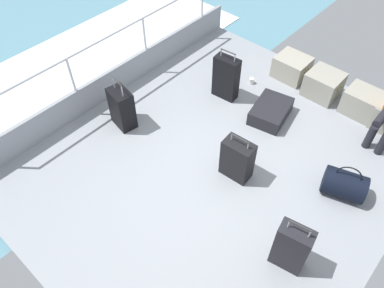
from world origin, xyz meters
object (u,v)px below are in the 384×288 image
duffel_bag (344,184)px  paper_cup (251,81)px  suitcase_5 (291,247)px  cargo_crate_1 (323,84)px  suitcase_3 (122,108)px  suitcase_1 (237,159)px  suitcase_2 (226,78)px  suitcase_4 (270,111)px  cargo_crate_0 (292,67)px  cargo_crate_2 (364,103)px

duffel_bag → paper_cup: duffel_bag is taller
duffel_bag → suitcase_5: bearing=-91.1°
cargo_crate_1 → suitcase_3: suitcase_3 is taller
suitcase_1 → suitcase_2: size_ratio=0.83×
suitcase_1 → duffel_bag: 1.35m
suitcase_4 → suitcase_5: bearing=-51.7°
cargo_crate_1 → suitcase_2: bearing=-137.1°
suitcase_5 → cargo_crate_1: bearing=111.7°
suitcase_2 → suitcase_5: suitcase_2 is taller
cargo_crate_0 → suitcase_2: suitcase_2 is taller
suitcase_1 → suitcase_5: bearing=-27.5°
suitcase_2 → suitcase_3: size_ratio=1.03×
cargo_crate_1 → suitcase_1: 2.18m
cargo_crate_1 → suitcase_5: size_ratio=0.68×
suitcase_2 → suitcase_3: (-0.71, -1.49, -0.05)m
cargo_crate_0 → suitcase_2: (-0.51, -1.11, 0.17)m
duffel_bag → paper_cup: (-2.12, 1.02, -0.13)m
suitcase_5 → suitcase_2: bearing=142.2°
cargo_crate_0 → suitcase_1: 2.32m
cargo_crate_2 → suitcase_4: bearing=-134.9°
cargo_crate_2 → suitcase_5: bearing=-81.0°
cargo_crate_0 → duffel_bag: 2.37m
paper_cup → cargo_crate_1: bearing=27.4°
cargo_crate_2 → suitcase_2: 2.09m
suitcase_5 → suitcase_3: bearing=175.2°
suitcase_3 → suitcase_5: (2.94, -0.25, 0.03)m
duffel_bag → cargo_crate_2: bearing=106.7°
cargo_crate_2 → cargo_crate_0: bearing=177.5°
cargo_crate_2 → suitcase_3: size_ratio=0.76×
suitcase_3 → paper_cup: (0.85, 2.02, -0.26)m
cargo_crate_0 → suitcase_5: suitcase_5 is taller
cargo_crate_2 → paper_cup: size_ratio=6.13×
cargo_crate_0 → suitcase_3: 2.88m
suitcase_3 → paper_cup: 2.20m
duffel_bag → paper_cup: 2.36m
suitcase_4 → paper_cup: (-0.67, 0.46, -0.06)m
cargo_crate_1 → suitcase_4: bearing=-108.0°
cargo_crate_2 → suitcase_4: size_ratio=0.82×
cargo_crate_1 → suitcase_1: (-0.05, -2.18, 0.09)m
cargo_crate_1 → suitcase_5: bearing=-68.3°
cargo_crate_1 → cargo_crate_0: bearing=173.5°
suitcase_5 → paper_cup: size_ratio=7.89×
suitcase_3 → duffel_bag: (2.97, 1.00, -0.13)m
cargo_crate_2 → duffel_bag: bearing=-73.3°
cargo_crate_0 → suitcase_3: bearing=-115.2°
cargo_crate_0 → duffel_bag: (1.74, -1.60, -0.01)m
cargo_crate_1 → suitcase_2: suitcase_2 is taller
cargo_crate_0 → suitcase_1: (0.57, -2.25, 0.11)m
cargo_crate_1 → suitcase_5: 2.99m
suitcase_1 → suitcase_4: size_ratio=0.92×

